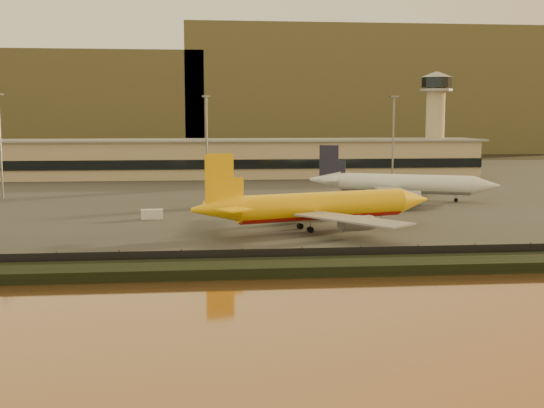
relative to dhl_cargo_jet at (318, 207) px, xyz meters
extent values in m
plane|color=black|center=(-8.91, -14.96, -4.30)|extent=(900.00, 900.00, 0.00)
cube|color=black|center=(-8.91, -31.96, -3.60)|extent=(320.00, 7.00, 1.40)
cube|color=#2D2D2D|center=(-8.91, 80.04, -4.20)|extent=(320.00, 220.00, 0.20)
cube|color=black|center=(-8.91, -27.96, -3.00)|extent=(300.00, 0.05, 2.20)
cube|color=tan|center=(-8.91, 110.04, 1.90)|extent=(160.00, 22.00, 12.00)
cube|color=black|center=(-8.91, 98.84, 0.90)|extent=(160.00, 0.60, 3.00)
cube|color=gray|center=(-8.91, 110.04, 8.20)|extent=(164.00, 24.00, 0.60)
cylinder|color=tan|center=(61.09, 116.04, 10.90)|extent=(6.40, 6.40, 30.00)
cylinder|color=black|center=(61.09, 116.04, 27.65)|extent=(10.40, 10.40, 3.50)
cone|color=gray|center=(61.09, 116.04, 30.40)|extent=(11.20, 11.20, 2.00)
cylinder|color=gray|center=(61.09, 116.04, 25.10)|extent=(11.20, 11.20, 0.80)
cylinder|color=slate|center=(-68.91, 55.04, 8.40)|extent=(0.50, 0.50, 25.00)
cylinder|color=slate|center=(-18.91, 65.04, 8.40)|extent=(0.50, 0.50, 25.00)
cube|color=slate|center=(-18.91, 65.04, 21.10)|extent=(2.20, 2.20, 0.40)
cylinder|color=slate|center=(31.09, 63.04, 8.40)|extent=(0.50, 0.50, 25.00)
cube|color=slate|center=(31.09, 63.04, 21.10)|extent=(2.20, 2.20, 0.40)
cube|color=brown|center=(81.09, 325.04, 30.70)|extent=(220.00, 160.00, 70.00)
cylinder|color=yellow|center=(0.80, 0.25, 0.25)|extent=(31.66, 13.71, 4.58)
cylinder|color=red|center=(0.80, 0.25, -0.55)|extent=(30.52, 12.49, 3.57)
cone|color=yellow|center=(18.90, 5.82, 0.25)|extent=(7.24, 6.19, 4.58)
cone|color=yellow|center=(-18.14, -5.59, 0.59)|extent=(8.93, 6.71, 4.58)
cube|color=yellow|center=(-17.30, -5.33, 5.63)|extent=(4.74, 1.78, 8.02)
cube|color=yellow|center=(-17.81, -0.69, 0.94)|extent=(4.47, 4.42, 0.27)
cube|color=yellow|center=(-15.11, -9.45, 0.94)|extent=(6.11, 6.09, 0.27)
cube|color=gray|center=(-3.63, 11.65, -0.55)|extent=(7.83, 20.27, 0.27)
cylinder|color=gray|center=(-0.65, 9.45, -1.81)|extent=(5.79, 3.96, 2.52)
cube|color=gray|center=(3.55, -11.67, -0.55)|extent=(17.29, 19.27, 0.27)
cylinder|color=gray|center=(4.78, -8.18, -1.81)|extent=(5.79, 3.96, 2.52)
cylinder|color=black|center=(12.38, 3.81, -3.60)|extent=(1.20, 1.06, 1.01)
cylinder|color=slate|center=(12.38, 3.81, -3.07)|extent=(0.18, 0.18, 2.06)
cylinder|color=black|center=(-1.75, -2.70, -3.60)|extent=(1.20, 1.06, 1.01)
cylinder|color=slate|center=(-1.75, -2.70, -3.07)|extent=(0.18, 0.18, 2.06)
cylinder|color=black|center=(-2.96, 1.24, -3.60)|extent=(1.20, 1.06, 1.01)
cylinder|color=slate|center=(-2.96, 1.24, -3.07)|extent=(0.18, 0.18, 2.06)
cylinder|color=silver|center=(27.92, 40.73, -0.01)|extent=(30.29, 15.95, 4.31)
cylinder|color=gray|center=(27.92, 40.73, -0.76)|extent=(29.13, 14.74, 3.36)
cone|color=silver|center=(45.02, 33.58, -0.01)|extent=(7.23, 6.30, 4.31)
cone|color=silver|center=(10.03, 48.21, 0.31)|extent=(8.82, 6.97, 4.31)
cube|color=black|center=(10.82, 47.88, 5.06)|extent=(4.51, 2.15, 7.54)
cube|color=silver|center=(13.28, 51.53, 0.64)|extent=(5.94, 5.91, 0.26)
cube|color=silver|center=(9.95, 43.57, 0.64)|extent=(4.63, 4.43, 0.26)
cube|color=gray|center=(31.70, 52.00, -0.76)|extent=(17.93, 18.03, 0.26)
cylinder|color=gray|center=(32.56, 48.48, -1.95)|extent=(5.69, 4.18, 2.37)
cube|color=gray|center=(22.55, 30.13, -0.76)|extent=(6.27, 19.47, 0.26)
cylinder|color=gray|center=(25.66, 31.98, -1.95)|extent=(5.69, 4.18, 2.37)
cylinder|color=black|center=(38.85, 36.16, -3.63)|extent=(1.17, 1.06, 0.95)
cylinder|color=slate|center=(38.85, 36.16, -3.13)|extent=(0.23, 0.23, 1.94)
cylinder|color=black|center=(24.19, 40.19, -3.63)|extent=(1.17, 1.06, 0.95)
cylinder|color=slate|center=(24.19, 40.19, -3.13)|extent=(0.23, 0.23, 1.94)
cylinder|color=black|center=(25.68, 43.77, -3.63)|extent=(1.17, 1.06, 0.95)
cylinder|color=slate|center=(25.68, 43.77, -3.13)|extent=(0.23, 0.23, 1.94)
cube|color=yellow|center=(8.80, 13.49, -3.29)|extent=(3.97, 2.89, 1.63)
cube|color=silver|center=(-29.93, 16.06, -3.16)|extent=(4.32, 2.22, 1.88)
camera|label=1|loc=(-19.93, -116.64, 15.32)|focal=45.00mm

